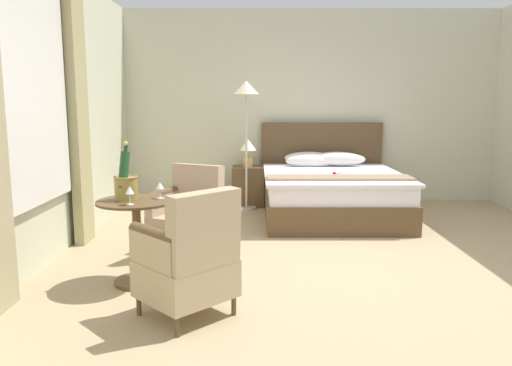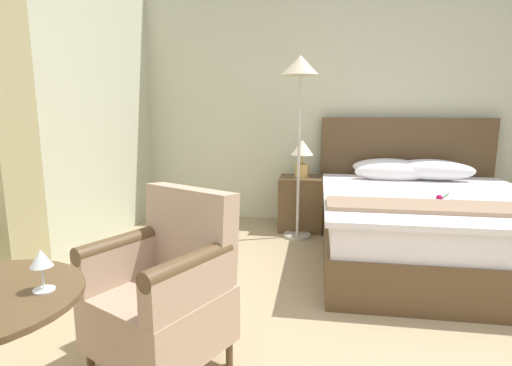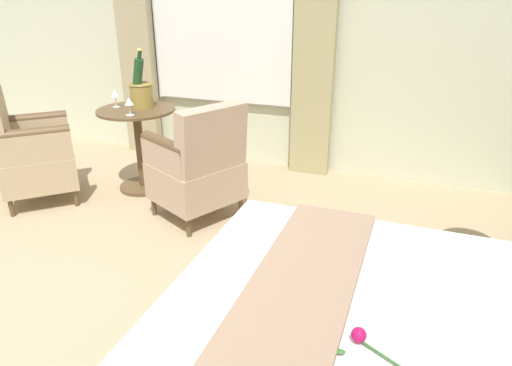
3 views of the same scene
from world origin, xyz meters
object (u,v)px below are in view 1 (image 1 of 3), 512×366
bed (330,190)px  floor_lamp_brass (246,101)px  side_table_round (137,234)px  nightstand (248,186)px  bedside_lamp (248,149)px  armchair_facing_bed (189,260)px  armchair_by_window (188,216)px  wine_glass_near_bucket (129,191)px  champagne_bucket (125,183)px  wine_glass_near_edge (159,187)px

bed → floor_lamp_brass: 1.68m
bed → side_table_round: size_ratio=3.06×
nightstand → floor_lamp_brass: 1.26m
bedside_lamp → armchair_facing_bed: 3.95m
armchair_facing_bed → armchair_by_window: bearing=98.0°
bed → armchair_facing_bed: bed is taller
side_table_round → armchair_facing_bed: size_ratio=0.77×
floor_lamp_brass → armchair_by_window: floor_lamp_brass is taller
floor_lamp_brass → wine_glass_near_bucket: bearing=-105.1°
nightstand → armchair_facing_bed: size_ratio=0.62×
champagne_bucket → armchair_facing_bed: (0.60, -0.69, -0.43)m
bed → floor_lamp_brass: floor_lamp_brass is taller
nightstand → floor_lamp_brass: size_ratio=0.32×
champagne_bucket → armchair_facing_bed: champagne_bucket is taller
floor_lamp_brass → side_table_round: (-0.85, -2.95, -1.10)m
bed → nightstand: bearing=147.8°
side_table_round → wine_glass_near_bucket: 0.44m
floor_lamp_brass → wine_glass_near_edge: bearing=-103.0°
armchair_by_window → armchair_facing_bed: armchair_facing_bed is taller
nightstand → wine_glass_near_edge: 3.27m
floor_lamp_brass → wine_glass_near_bucket: size_ratio=12.08×
wine_glass_near_bucket → floor_lamp_brass: bearing=74.9°
nightstand → armchair_by_window: (-0.54, -2.51, 0.13)m
wine_glass_near_bucket → wine_glass_near_edge: size_ratio=1.07×
champagne_bucket → wine_glass_near_bucket: champagne_bucket is taller
bedside_lamp → champagne_bucket: bearing=-106.4°
bedside_lamp → floor_lamp_brass: 0.75m
bedside_lamp → wine_glass_near_bucket: bedside_lamp is taller
wine_glass_near_edge → armchair_facing_bed: armchair_facing_bed is taller
side_table_round → floor_lamp_brass: bearing=74.0°
armchair_facing_bed → champagne_bucket: bearing=131.2°
champagne_bucket → wine_glass_near_bucket: 0.22m
nightstand → side_table_round: bearing=-105.0°
champagne_bucket → armchair_by_window: size_ratio=0.54×
bed → armchair_facing_bed: (-1.45, -3.21, 0.07)m
nightstand → wine_glass_near_edge: (-0.68, -3.16, 0.52)m
bed → side_table_round: bearing=-127.9°
bedside_lamp → champagne_bucket: (-0.95, -3.22, 0.01)m
nightstand → side_table_round: size_ratio=0.82×
wine_glass_near_bucket → champagne_bucket: bearing=112.1°
nightstand → bed: bearing=-32.2°
wine_glass_near_edge → champagne_bucket: bearing=-166.5°
side_table_round → armchair_facing_bed: (0.52, -0.67, -0.00)m
champagne_bucket → nightstand: bearing=73.6°
bedside_lamp → side_table_round: 3.37m
floor_lamp_brass → side_table_round: 3.26m
wine_glass_near_bucket → wine_glass_near_edge: (0.18, 0.26, -0.01)m
wine_glass_near_edge → armchair_facing_bed: size_ratio=0.15×
wine_glass_near_edge → bedside_lamp: bearing=77.8°
wine_glass_near_bucket → bed: bearing=54.1°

